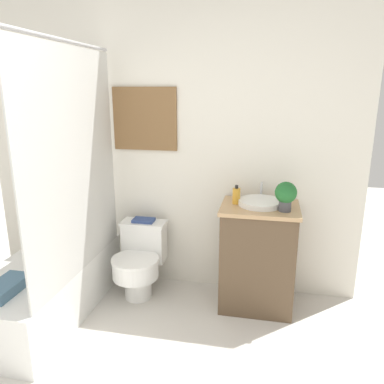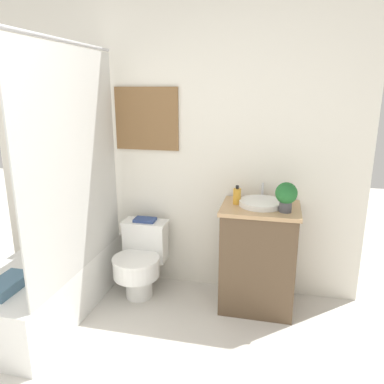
% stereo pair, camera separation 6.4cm
% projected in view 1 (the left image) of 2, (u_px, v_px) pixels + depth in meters
% --- Properties ---
extents(wall_back, '(3.20, 0.07, 2.50)m').
position_uv_depth(wall_back, '(165.00, 142.00, 3.10)').
color(wall_back, silver).
rests_on(wall_back, ground_plane).
extents(shower_area, '(0.67, 1.36, 1.98)m').
position_uv_depth(shower_area, '(47.00, 281.00, 2.84)').
color(shower_area, white).
rests_on(shower_area, ground_plane).
extents(toilet, '(0.38, 0.52, 0.60)m').
position_uv_depth(toilet, '(140.00, 259.00, 3.10)').
color(toilet, white).
rests_on(toilet, ground_plane).
extents(vanity, '(0.58, 0.46, 0.83)m').
position_uv_depth(vanity, '(258.00, 256.00, 2.91)').
color(vanity, brown).
rests_on(vanity, ground_plane).
extents(sink, '(0.33, 0.36, 0.13)m').
position_uv_depth(sink, '(260.00, 202.00, 2.82)').
color(sink, white).
rests_on(sink, vanity).
extents(soap_bottle, '(0.06, 0.06, 0.15)m').
position_uv_depth(soap_bottle, '(236.00, 196.00, 2.84)').
color(soap_bottle, gold).
rests_on(soap_bottle, vanity).
extents(potted_plant, '(0.16, 0.16, 0.22)m').
position_uv_depth(potted_plant, '(286.00, 194.00, 2.65)').
color(potted_plant, '#4C4C51').
rests_on(potted_plant, vanity).
extents(book_on_tank, '(0.18, 0.12, 0.02)m').
position_uv_depth(book_on_tank, '(144.00, 220.00, 3.15)').
color(book_on_tank, '#33477F').
rests_on(book_on_tank, toilet).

